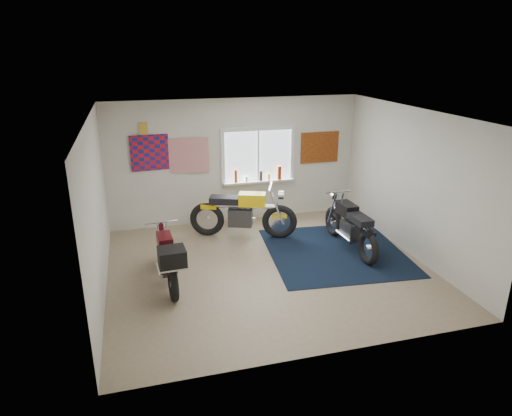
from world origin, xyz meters
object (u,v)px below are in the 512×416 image
object	(u,v)px
navy_rug	(335,252)
black_chrome_bike	(350,227)
maroon_tourer	(168,259)
yellow_triumph	(243,214)

from	to	relation	value
navy_rug	black_chrome_bike	world-z (taller)	black_chrome_bike
navy_rug	maroon_tourer	distance (m)	3.25
navy_rug	black_chrome_bike	size ratio (longest dim) A/B	1.30
black_chrome_bike	maroon_tourer	distance (m)	3.54
yellow_triumph	maroon_tourer	xyz separation A→B (m)	(-1.65, -1.70, -0.01)
yellow_triumph	maroon_tourer	bearing A→B (deg)	-113.83
navy_rug	yellow_triumph	world-z (taller)	yellow_triumph
navy_rug	yellow_triumph	size ratio (longest dim) A/B	1.23
navy_rug	black_chrome_bike	xyz separation A→B (m)	(0.32, 0.07, 0.44)
yellow_triumph	black_chrome_bike	size ratio (longest dim) A/B	1.06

